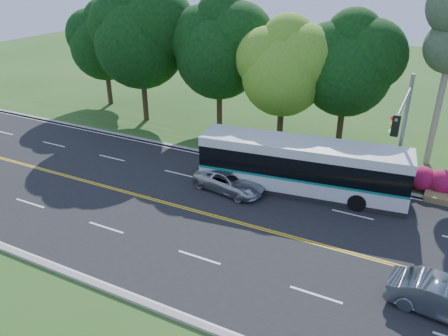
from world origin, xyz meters
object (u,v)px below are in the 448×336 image
at_px(transit_bus, 301,167).
at_px(suv, 230,181).
at_px(traffic_signal, 401,127).
at_px(sedan, 445,299).

bearing_deg(transit_bus, suv, -161.25).
bearing_deg(suv, traffic_signal, -64.91).
xyz_separation_m(traffic_signal, transit_bus, (-4.89, -0.62, -3.12)).
height_order(traffic_signal, sedan, traffic_signal).
xyz_separation_m(transit_bus, sedan, (8.03, -7.10, -0.84)).
bearing_deg(sedan, transit_bus, 54.08).
xyz_separation_m(sedan, suv, (-11.77, 5.29, -0.09)).
distance_m(traffic_signal, sedan, 9.22).
relative_size(traffic_signal, suv, 1.60).
relative_size(sedan, suv, 0.96).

